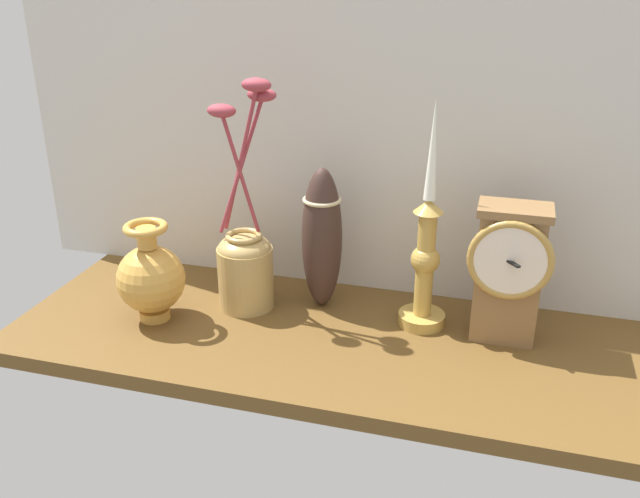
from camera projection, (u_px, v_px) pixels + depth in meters
ground_plane at (337, 343)px, 103.76cm from camera, size 100.00×36.00×2.40cm
back_wall at (369, 97)px, 106.72cm from camera, size 120.00×2.00×65.00cm
mantel_clock at (508, 271)px, 98.51cm from camera, size 11.88×8.67×20.79cm
candlestick_tall_left at (425, 258)px, 102.32cm from camera, size 7.21×7.21×35.24cm
brass_vase_bulbous at (151, 277)px, 105.54cm from camera, size 10.53×10.53×15.99cm
brass_vase_jar at (245, 258)px, 108.89cm from camera, size 10.16×8.93×37.05cm
tall_ceramic_vase at (322, 238)px, 108.06cm from camera, size 6.39×6.39×23.24cm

